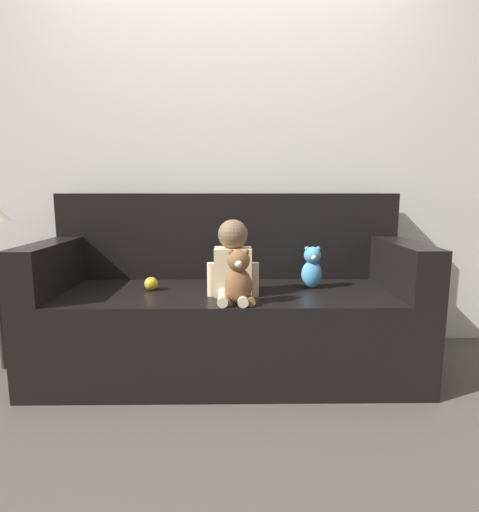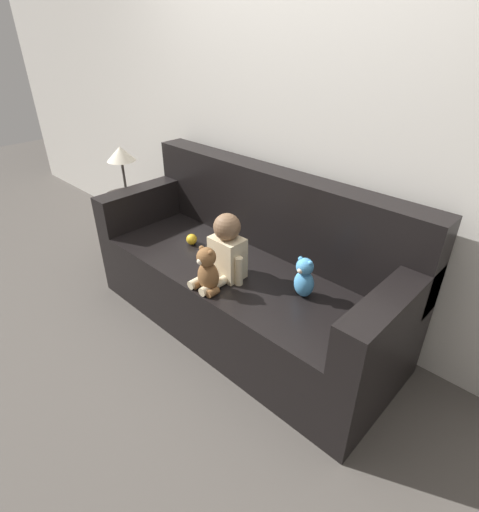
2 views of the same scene
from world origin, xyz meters
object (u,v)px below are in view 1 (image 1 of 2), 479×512
Objects in this scene: person_baby at (233,263)px; couch at (228,306)px; teddy_bear_brown at (239,279)px; toy_ball at (151,284)px; plush_toy_side at (312,268)px.

couch is at bearing 98.62° from person_baby.
couch is at bearing 98.89° from teddy_bear_brown.
teddy_bear_brown is at bearing -80.75° from person_baby.
person_baby is 5.39× the size of toy_ball.
teddy_bear_brown is at bearing -81.11° from couch.
couch is at bearing 172.74° from plush_toy_side.
couch is 7.67× the size of teddy_bear_brown.
person_baby is at bearing -160.53° from plush_toy_side.
teddy_bear_brown is 1.14× the size of plush_toy_side.
toy_ball is at bearing -177.44° from plush_toy_side.
person_baby is 1.67× the size of plush_toy_side.
couch reaches higher than teddy_bear_brown.
toy_ball is (-0.48, 0.28, -0.09)m from teddy_bear_brown.
teddy_bear_brown reaches higher than toy_ball.
toy_ball is (-0.42, -0.10, 0.16)m from couch.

